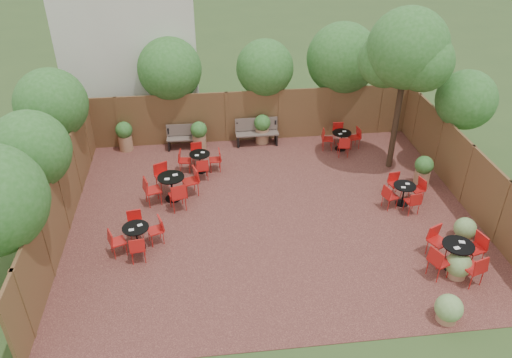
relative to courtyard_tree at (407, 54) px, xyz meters
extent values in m
plane|color=#354F23|center=(-4.50, -2.37, -4.05)|extent=(80.00, 80.00, 0.00)
cube|color=#3C1B18|center=(-4.50, -2.37, -4.04)|extent=(12.00, 10.00, 0.02)
cube|color=#52371E|center=(-4.50, 2.63, -3.05)|extent=(12.00, 0.08, 2.00)
cube|color=#52371E|center=(-10.50, -2.37, -3.05)|extent=(0.08, 10.00, 2.00)
cube|color=#52371E|center=(1.50, -2.37, -3.05)|extent=(0.08, 10.00, 2.00)
cube|color=beige|center=(-9.00, 5.63, -0.05)|extent=(5.00, 4.00, 8.00)
sphere|color=#29621F|center=(-11.10, 0.63, -1.38)|extent=(2.26, 2.26, 2.26)
sphere|color=#29621F|center=(-11.00, -2.37, -1.41)|extent=(2.14, 2.14, 2.14)
sphere|color=#29621F|center=(-7.50, 3.33, -1.35)|extent=(2.34, 2.34, 2.34)
sphere|color=#29621F|center=(-4.00, 3.23, -1.41)|extent=(2.14, 2.14, 2.14)
sphere|color=#29621F|center=(-1.00, 3.43, -1.24)|extent=(2.73, 2.73, 2.73)
sphere|color=#29621F|center=(2.10, -0.37, -1.47)|extent=(1.94, 1.94, 1.94)
cylinder|color=black|center=(0.01, 0.01, -1.82)|extent=(0.22, 0.22, 4.43)
sphere|color=#29621F|center=(0.01, 0.01, 0.18)|extent=(2.54, 2.54, 2.54)
sphere|color=#29621F|center=(-0.49, 0.41, -0.31)|extent=(1.78, 1.78, 1.78)
sphere|color=#29621F|center=(0.41, -0.39, -0.13)|extent=(1.85, 1.85, 1.85)
cube|color=brown|center=(-7.06, 2.18, -3.62)|extent=(1.46, 0.48, 0.05)
cube|color=brown|center=(-7.06, 2.37, -3.36)|extent=(1.45, 0.15, 0.44)
cube|color=black|center=(-7.71, 2.18, -3.84)|extent=(0.07, 0.43, 0.38)
cube|color=black|center=(-6.41, 2.18, -3.84)|extent=(0.07, 0.43, 0.38)
cube|color=brown|center=(-4.42, 2.18, -3.57)|extent=(1.61, 0.50, 0.05)
cube|color=brown|center=(-4.42, 2.39, -3.29)|extent=(1.60, 0.14, 0.48)
cube|color=black|center=(-5.15, 2.18, -3.82)|extent=(0.07, 0.48, 0.43)
cube|color=black|center=(-3.69, 2.18, -3.82)|extent=(0.07, 0.48, 0.43)
cylinder|color=black|center=(-0.14, -5.33, -4.02)|extent=(0.47, 0.47, 0.03)
cylinder|color=black|center=(-0.14, -5.33, -3.64)|extent=(0.05, 0.05, 0.74)
cylinder|color=black|center=(-0.14, -5.33, -3.26)|extent=(0.81, 0.81, 0.03)
cube|color=white|center=(-0.02, -5.24, -3.23)|extent=(0.17, 0.15, 0.02)
cube|color=white|center=(-0.25, -5.46, -3.23)|extent=(0.17, 0.15, 0.02)
cylinder|color=black|center=(-1.37, 1.43, -4.02)|extent=(0.41, 0.41, 0.03)
cylinder|color=black|center=(-1.37, 1.43, -3.69)|extent=(0.05, 0.05, 0.65)
cylinder|color=black|center=(-1.37, 1.43, -3.36)|extent=(0.70, 0.70, 0.03)
cube|color=white|center=(-1.26, 1.50, -3.34)|extent=(0.13, 0.09, 0.01)
cube|color=white|center=(-1.46, 1.32, -3.34)|extent=(0.13, 0.09, 0.01)
cylinder|color=black|center=(-6.60, 0.42, -4.02)|extent=(0.41, 0.41, 0.03)
cylinder|color=black|center=(-6.60, 0.42, -3.69)|extent=(0.05, 0.05, 0.65)
cylinder|color=black|center=(-6.60, 0.42, -3.35)|extent=(0.71, 0.71, 0.03)
cube|color=white|center=(-6.49, 0.49, -3.33)|extent=(0.13, 0.09, 0.01)
cube|color=white|center=(-6.69, 0.31, -3.33)|extent=(0.13, 0.09, 0.01)
cylinder|color=black|center=(-8.41, -3.51, -4.02)|extent=(0.42, 0.42, 0.03)
cylinder|color=black|center=(-8.41, -3.51, -3.68)|extent=(0.05, 0.05, 0.67)
cylinder|color=black|center=(-8.41, -3.51, -3.34)|extent=(0.73, 0.73, 0.03)
cube|color=white|center=(-8.30, -3.43, -3.32)|extent=(0.15, 0.13, 0.01)
cube|color=white|center=(-8.51, -3.62, -3.32)|extent=(0.15, 0.13, 0.01)
cylinder|color=black|center=(-0.39, -2.30, -4.02)|extent=(0.40, 0.40, 0.03)
cylinder|color=black|center=(-0.39, -2.30, -3.70)|extent=(0.05, 0.05, 0.64)
cylinder|color=black|center=(-0.39, -2.30, -3.37)|extent=(0.69, 0.69, 0.03)
cube|color=white|center=(-0.28, -2.23, -3.35)|extent=(0.14, 0.12, 0.01)
cube|color=white|center=(-0.48, -2.41, -3.35)|extent=(0.14, 0.12, 0.01)
cylinder|color=black|center=(-7.51, -1.18, -4.02)|extent=(0.49, 0.49, 0.03)
cylinder|color=black|center=(-7.51, -1.18, -3.63)|extent=(0.06, 0.06, 0.77)
cylinder|color=black|center=(-7.51, -1.18, -3.23)|extent=(0.84, 0.84, 0.03)
cube|color=white|center=(-7.38, -1.09, -3.20)|extent=(0.18, 0.16, 0.02)
cube|color=white|center=(-7.62, -1.31, -3.20)|extent=(0.18, 0.16, 0.02)
cylinder|color=#9A6C4D|center=(-6.58, 2.06, -3.75)|extent=(0.50, 0.50, 0.57)
sphere|color=#29621F|center=(-6.58, 2.06, -3.23)|extent=(0.60, 0.60, 0.60)
cylinder|color=#9A6C4D|center=(-4.20, 2.33, -3.74)|extent=(0.51, 0.51, 0.59)
sphere|color=#29621F|center=(-4.20, 2.33, -3.22)|extent=(0.61, 0.61, 0.61)
cylinder|color=#9A6C4D|center=(-9.30, 2.33, -3.74)|extent=(0.51, 0.51, 0.58)
sphere|color=#29621F|center=(-9.30, 2.33, -3.22)|extent=(0.61, 0.61, 0.61)
cylinder|color=#9A6C4D|center=(0.60, -1.36, -3.75)|extent=(0.50, 0.50, 0.57)
sphere|color=#29621F|center=(0.60, -1.36, -3.24)|extent=(0.59, 0.59, 0.59)
cylinder|color=#9A6C4D|center=(-0.19, -5.61, -3.93)|extent=(0.48, 0.48, 0.22)
sphere|color=#6C924C|center=(-0.19, -5.61, -3.65)|extent=(0.65, 0.65, 0.65)
cylinder|color=#9A6C4D|center=(-1.08, -6.99, -3.93)|extent=(0.47, 0.47, 0.21)
sphere|color=#6C924C|center=(-1.08, -6.99, -3.66)|extent=(0.64, 0.64, 0.64)
cylinder|color=#9A6C4D|center=(0.70, -4.17, -3.93)|extent=(0.45, 0.45, 0.21)
sphere|color=#6C924C|center=(0.70, -4.17, -3.67)|extent=(0.62, 0.62, 0.62)
camera|label=1|loc=(-6.44, -14.60, 4.92)|focal=35.19mm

